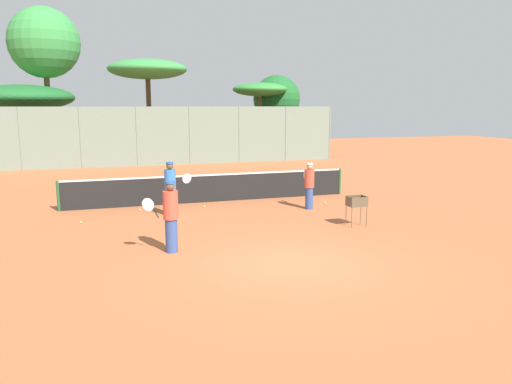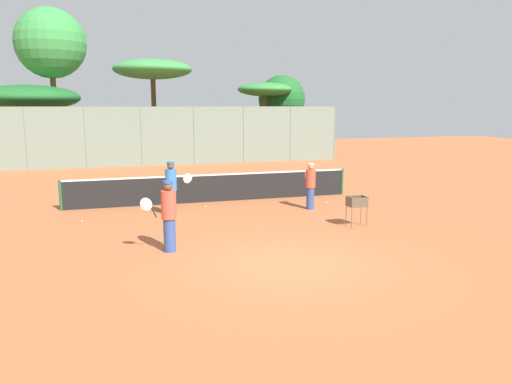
{
  "view_description": "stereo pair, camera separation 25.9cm",
  "coord_description": "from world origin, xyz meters",
  "px_view_note": "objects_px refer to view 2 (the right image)",
  "views": [
    {
      "loc": [
        -4.27,
        -10.31,
        3.63
      ],
      "look_at": [
        0.49,
        4.09,
        1.0
      ],
      "focal_mm": 35.0,
      "sensor_mm": 36.0,
      "label": 1
    },
    {
      "loc": [
        -4.02,
        -10.39,
        3.63
      ],
      "look_at": [
        0.49,
        4.09,
        1.0
      ],
      "focal_mm": 35.0,
      "sensor_mm": 36.0,
      "label": 2
    }
  ],
  "objects_px": {
    "ball_cart": "(357,204)",
    "player_red_cap": "(310,185)",
    "tennis_net": "(213,187)",
    "player_white_outfit": "(169,215)",
    "player_yellow_shirt": "(171,188)",
    "parked_car": "(140,151)"
  },
  "relations": [
    {
      "from": "ball_cart",
      "to": "player_red_cap",
      "type": "bearing_deg",
      "value": 96.63
    },
    {
      "from": "tennis_net",
      "to": "player_red_cap",
      "type": "distance_m",
      "value": 3.83
    },
    {
      "from": "player_white_outfit",
      "to": "player_red_cap",
      "type": "xyz_separation_m",
      "value": [
        5.48,
        3.79,
        -0.08
      ]
    },
    {
      "from": "player_white_outfit",
      "to": "player_yellow_shirt",
      "type": "distance_m",
      "value": 4.22
    },
    {
      "from": "tennis_net",
      "to": "player_red_cap",
      "type": "bearing_deg",
      "value": -38.31
    },
    {
      "from": "tennis_net",
      "to": "player_yellow_shirt",
      "type": "xyz_separation_m",
      "value": [
        -1.85,
        -1.98,
        0.38
      ]
    },
    {
      "from": "player_red_cap",
      "to": "ball_cart",
      "type": "relative_size",
      "value": 1.79
    },
    {
      "from": "player_white_outfit",
      "to": "player_red_cap",
      "type": "relative_size",
      "value": 1.1
    },
    {
      "from": "tennis_net",
      "to": "player_white_outfit",
      "type": "bearing_deg",
      "value": -112.02
    },
    {
      "from": "ball_cart",
      "to": "player_white_outfit",
      "type": "bearing_deg",
      "value": -170.07
    },
    {
      "from": "tennis_net",
      "to": "player_white_outfit",
      "type": "relative_size",
      "value": 6.11
    },
    {
      "from": "player_yellow_shirt",
      "to": "tennis_net",
      "type": "bearing_deg",
      "value": 56.36
    },
    {
      "from": "tennis_net",
      "to": "ball_cart",
      "type": "height_order",
      "value": "tennis_net"
    },
    {
      "from": "player_white_outfit",
      "to": "tennis_net",
      "type": "bearing_deg",
      "value": -112.89
    },
    {
      "from": "player_yellow_shirt",
      "to": "ball_cart",
      "type": "relative_size",
      "value": 1.97
    },
    {
      "from": "tennis_net",
      "to": "parked_car",
      "type": "distance_m",
      "value": 15.43
    },
    {
      "from": "tennis_net",
      "to": "ball_cart",
      "type": "distance_m",
      "value": 6.11
    },
    {
      "from": "tennis_net",
      "to": "player_yellow_shirt",
      "type": "height_order",
      "value": "player_yellow_shirt"
    },
    {
      "from": "ball_cart",
      "to": "player_yellow_shirt",
      "type": "bearing_deg",
      "value": 148.57
    },
    {
      "from": "player_white_outfit",
      "to": "player_yellow_shirt",
      "type": "bearing_deg",
      "value": -99.62
    },
    {
      "from": "ball_cart",
      "to": "parked_car",
      "type": "xyz_separation_m",
      "value": [
        -4.86,
        20.49,
        -0.03
      ]
    },
    {
      "from": "player_red_cap",
      "to": "parked_car",
      "type": "xyz_separation_m",
      "value": [
        -4.54,
        17.72,
        -0.19
      ]
    }
  ]
}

